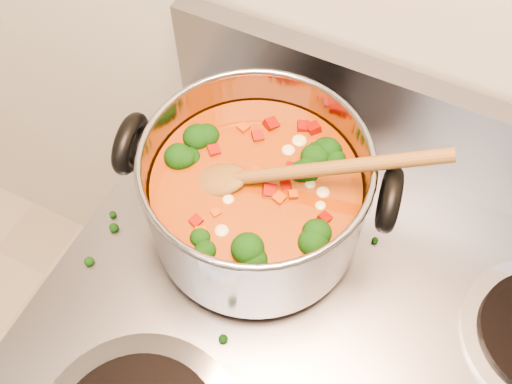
% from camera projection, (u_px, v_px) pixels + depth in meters
% --- Properties ---
extents(stockpot, '(0.32, 0.26, 0.16)m').
position_uv_depth(stockpot, '(255.00, 195.00, 0.67)').
color(stockpot, gray).
rests_on(stockpot, electric_range).
extents(wooden_spoon, '(0.28, 0.13, 0.11)m').
position_uv_depth(wooden_spoon, '(273.00, 174.00, 0.63)').
color(wooden_spoon, brown).
rests_on(wooden_spoon, stockpot).
extents(cooktop_crumbs, '(0.38, 0.22, 0.01)m').
position_uv_depth(cooktop_crumbs, '(200.00, 186.00, 0.77)').
color(cooktop_crumbs, black).
rests_on(cooktop_crumbs, electric_range).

